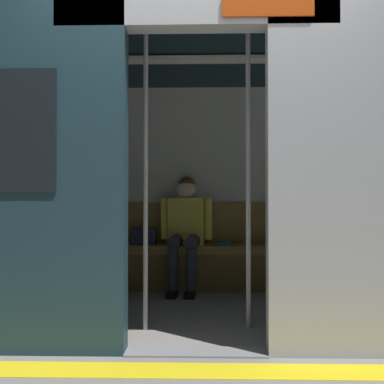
# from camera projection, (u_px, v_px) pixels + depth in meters

# --- Properties ---
(ground_plane) EXTENTS (60.00, 60.00, 0.00)m
(ground_plane) POSITION_uv_depth(u_px,v_px,m) (196.00, 353.00, 2.86)
(ground_plane) COLOR gray
(platform_edge_strip) EXTENTS (8.00, 0.24, 0.01)m
(platform_edge_strip) POSITION_uv_depth(u_px,v_px,m) (195.00, 370.00, 2.56)
(platform_edge_strip) COLOR yellow
(platform_edge_strip) RESTS_ON ground_plane
(train_car) EXTENTS (6.40, 2.54, 2.35)m
(train_car) POSITION_uv_depth(u_px,v_px,m) (192.00, 134.00, 3.98)
(train_car) COLOR #ADAFB5
(train_car) RESTS_ON ground_plane
(bench_seat) EXTENTS (3.39, 0.44, 0.47)m
(bench_seat) POSITION_uv_depth(u_px,v_px,m) (199.00, 255.00, 4.89)
(bench_seat) COLOR olive
(bench_seat) RESTS_ON ground_plane
(person_seated) EXTENTS (0.55, 0.70, 1.20)m
(person_seated) POSITION_uv_depth(u_px,v_px,m) (186.00, 225.00, 4.85)
(person_seated) COLOR #D8CC4C
(person_seated) RESTS_ON ground_plane
(handbag) EXTENTS (0.26, 0.15, 0.17)m
(handbag) POSITION_uv_depth(u_px,v_px,m) (144.00, 236.00, 4.95)
(handbag) COLOR #262D4C
(handbag) RESTS_ON bench_seat
(book) EXTENTS (0.18, 0.24, 0.03)m
(book) POSITION_uv_depth(u_px,v_px,m) (224.00, 243.00, 4.91)
(book) COLOR #26598C
(book) RESTS_ON bench_seat
(grab_pole_door) EXTENTS (0.04, 0.04, 2.21)m
(grab_pole_door) POSITION_uv_depth(u_px,v_px,m) (146.00, 179.00, 3.39)
(grab_pole_door) COLOR silver
(grab_pole_door) RESTS_ON ground_plane
(grab_pole_far) EXTENTS (0.04, 0.04, 2.21)m
(grab_pole_far) POSITION_uv_depth(u_px,v_px,m) (248.00, 180.00, 3.41)
(grab_pole_far) COLOR silver
(grab_pole_far) RESTS_ON ground_plane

